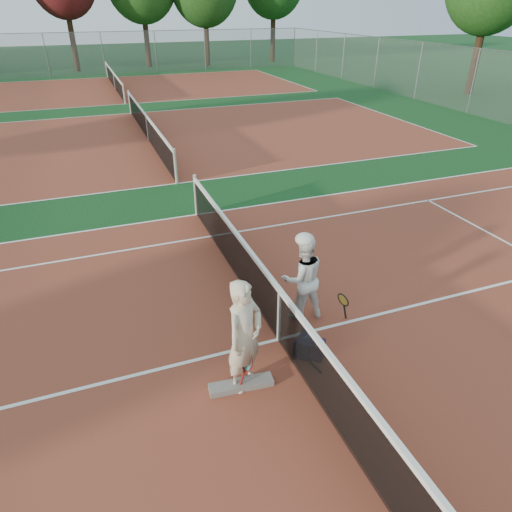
# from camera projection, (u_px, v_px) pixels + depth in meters

# --- Properties ---
(ground) EXTENTS (130.00, 130.00, 0.00)m
(ground) POSITION_uv_depth(u_px,v_px,m) (278.00, 340.00, 7.62)
(ground) COLOR #103A17
(ground) RESTS_ON ground
(court_main) EXTENTS (23.77, 10.97, 0.01)m
(court_main) POSITION_uv_depth(u_px,v_px,m) (278.00, 339.00, 7.62)
(court_main) COLOR brown
(court_main) RESTS_ON ground
(court_far_a) EXTENTS (23.77, 10.97, 0.01)m
(court_far_a) POSITION_uv_depth(u_px,v_px,m) (149.00, 140.00, 18.65)
(court_far_a) COLOR brown
(court_far_a) RESTS_ON ground
(court_far_b) EXTENTS (23.77, 10.97, 0.01)m
(court_far_b) POSITION_uv_depth(u_px,v_px,m) (115.00, 89.00, 29.67)
(court_far_b) COLOR brown
(court_far_b) RESTS_ON ground
(net_main) EXTENTS (0.10, 10.98, 1.02)m
(net_main) POSITION_uv_depth(u_px,v_px,m) (279.00, 315.00, 7.38)
(net_main) COLOR black
(net_main) RESTS_ON ground
(net_far_a) EXTENTS (0.10, 10.98, 1.02)m
(net_far_a) POSITION_uv_depth(u_px,v_px,m) (147.00, 127.00, 18.40)
(net_far_a) COLOR black
(net_far_a) RESTS_ON ground
(net_far_b) EXTENTS (0.10, 10.98, 1.02)m
(net_far_b) POSITION_uv_depth(u_px,v_px,m) (114.00, 80.00, 29.43)
(net_far_b) COLOR black
(net_far_b) RESTS_ON ground
(fence_back) EXTENTS (32.00, 0.06, 3.00)m
(fence_back) POSITION_uv_depth(u_px,v_px,m) (103.00, 54.00, 34.66)
(fence_back) COLOR slate
(fence_back) RESTS_ON ground
(player_a) EXTENTS (0.77, 0.69, 1.77)m
(player_a) POSITION_uv_depth(u_px,v_px,m) (245.00, 336.00, 6.32)
(player_a) COLOR beige
(player_a) RESTS_ON ground
(player_b) EXTENTS (0.80, 0.64, 1.58)m
(player_b) POSITION_uv_depth(u_px,v_px,m) (302.00, 278.00, 7.83)
(player_b) COLOR white
(player_b) RESTS_ON ground
(racket_red) EXTENTS (0.27, 0.31, 0.58)m
(racket_red) POSITION_uv_depth(u_px,v_px,m) (247.00, 371.00, 6.56)
(racket_red) COLOR maroon
(racket_red) RESTS_ON ground
(racket_black_held) EXTENTS (0.28, 0.32, 0.58)m
(racket_black_held) POSITION_uv_depth(u_px,v_px,m) (342.00, 308.00, 7.92)
(racket_black_held) COLOR black
(racket_black_held) RESTS_ON ground
(racket_spare) EXTENTS (0.37, 0.64, 0.03)m
(racket_spare) POSITION_uv_depth(u_px,v_px,m) (303.00, 355.00, 7.28)
(racket_spare) COLOR black
(racket_spare) RESTS_ON ground
(sports_bag_navy) EXTENTS (0.46, 0.44, 0.30)m
(sports_bag_navy) POSITION_uv_depth(u_px,v_px,m) (306.00, 345.00, 7.28)
(sports_bag_navy) COLOR black
(sports_bag_navy) RESTS_ON ground
(sports_bag_purple) EXTENTS (0.44, 0.43, 0.30)m
(sports_bag_purple) POSITION_uv_depth(u_px,v_px,m) (312.00, 348.00, 7.21)
(sports_bag_purple) COLOR #25112D
(sports_bag_purple) RESTS_ON ground
(net_cover_canvas) EXTENTS (0.96, 0.30, 0.10)m
(net_cover_canvas) POSITION_uv_depth(u_px,v_px,m) (241.00, 385.00, 6.66)
(net_cover_canvas) COLOR slate
(net_cover_canvas) RESTS_ON ground
(water_bottle) EXTENTS (0.09, 0.09, 0.30)m
(water_bottle) POSITION_uv_depth(u_px,v_px,m) (307.00, 344.00, 7.29)
(water_bottle) COLOR #C7DBFC
(water_bottle) RESTS_ON ground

